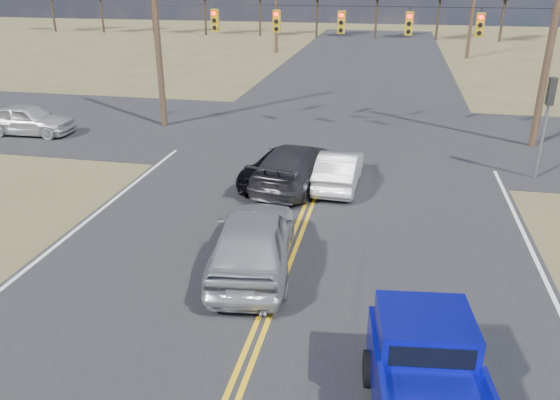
% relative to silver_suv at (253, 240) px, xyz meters
% --- Properties ---
extents(ground, '(160.00, 160.00, 0.00)m').
position_rel_silver_suv_xyz_m(ground, '(0.80, -4.55, -0.88)').
color(ground, brown).
rests_on(ground, ground).
extents(road_main, '(14.00, 120.00, 0.02)m').
position_rel_silver_suv_xyz_m(road_main, '(0.80, 5.45, -0.88)').
color(road_main, '#28282B').
rests_on(road_main, ground).
extents(road_cross, '(120.00, 12.00, 0.02)m').
position_rel_silver_suv_xyz_m(road_cross, '(0.80, 13.45, -0.88)').
color(road_cross, '#28282B').
rests_on(road_cross, ground).
extents(signal_gantry, '(19.60, 4.83, 10.00)m').
position_rel_silver_suv_xyz_m(signal_gantry, '(1.30, 13.24, 4.19)').
color(signal_gantry, '#473323').
rests_on(signal_gantry, ground).
extents(utility_poles, '(19.60, 58.32, 10.00)m').
position_rel_silver_suv_xyz_m(utility_poles, '(0.80, 12.45, 4.35)').
color(utility_poles, '#473323').
rests_on(utility_poles, ground).
extents(treeline, '(87.00, 117.80, 7.40)m').
position_rel_silver_suv_xyz_m(treeline, '(0.80, 22.41, 4.83)').
color(treeline, '#33261C').
rests_on(treeline, ground).
extents(silver_suv, '(2.71, 5.37, 1.75)m').
position_rel_silver_suv_xyz_m(silver_suv, '(0.00, 0.00, 0.00)').
color(silver_suv, '#999DA1').
rests_on(silver_suv, ground).
extents(black_suv, '(3.11, 5.28, 1.38)m').
position_rel_silver_suv_xyz_m(black_suv, '(-0.31, 6.59, -0.19)').
color(black_suv, black).
rests_on(black_suv, ground).
extents(white_car_queue, '(1.57, 4.15, 1.35)m').
position_rel_silver_suv_xyz_m(white_car_queue, '(1.60, 6.64, -0.20)').
color(white_car_queue, silver).
rests_on(white_car_queue, ground).
extents(dgrey_car_queue, '(3.00, 5.60, 1.54)m').
position_rel_silver_suv_xyz_m(dgrey_car_queue, '(0.00, 6.39, -0.11)').
color(dgrey_car_queue, '#2D2C31').
rests_on(dgrey_car_queue, ground).
extents(cross_car_west, '(1.90, 4.44, 1.50)m').
position_rel_silver_suv_xyz_m(cross_car_west, '(-14.01, 10.53, -0.13)').
color(cross_car_west, '#B8B8B8').
rests_on(cross_car_west, ground).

